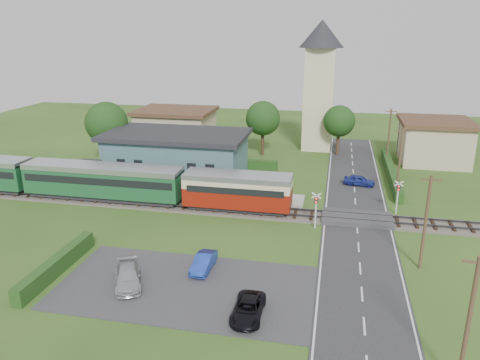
% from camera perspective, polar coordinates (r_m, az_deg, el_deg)
% --- Properties ---
extents(ground, '(120.00, 120.00, 0.00)m').
position_cam_1_polar(ground, '(42.26, 0.41, -4.95)').
color(ground, '#2D4C19').
extents(railway_track, '(76.00, 3.20, 0.49)m').
position_cam_1_polar(railway_track, '(44.03, 0.93, -3.82)').
color(railway_track, '#4C443D').
rests_on(railway_track, ground).
extents(road, '(6.00, 70.00, 0.05)m').
position_cam_1_polar(road, '(41.61, 14.11, -5.87)').
color(road, '#28282B').
rests_on(road, ground).
extents(car_park, '(17.00, 9.00, 0.08)m').
position_cam_1_polar(car_park, '(32.22, -6.63, -12.82)').
color(car_park, '#333335').
rests_on(car_park, ground).
extents(crossing_deck, '(6.20, 3.40, 0.45)m').
position_cam_1_polar(crossing_deck, '(43.37, 14.05, -4.58)').
color(crossing_deck, '#333335').
rests_on(crossing_deck, ground).
extents(platform, '(30.00, 3.00, 0.45)m').
position_cam_1_polar(platform, '(49.55, -9.79, -1.41)').
color(platform, gray).
rests_on(platform, ground).
extents(equipment_hut, '(2.30, 2.30, 2.55)m').
position_cam_1_polar(equipment_hut, '(52.49, -18.04, 0.80)').
color(equipment_hut, beige).
rests_on(equipment_hut, platform).
extents(station_building, '(16.00, 9.00, 5.30)m').
position_cam_1_polar(station_building, '(54.01, -7.71, 3.06)').
color(station_building, '#3B6368').
rests_on(station_building, ground).
extents(train, '(43.20, 2.90, 3.40)m').
position_cam_1_polar(train, '(49.61, -19.60, 0.18)').
color(train, '#232328').
rests_on(train, ground).
extents(church_tower, '(6.00, 6.00, 17.60)m').
position_cam_1_polar(church_tower, '(66.49, 9.70, 12.37)').
color(church_tower, beige).
rests_on(church_tower, ground).
extents(house_west, '(10.80, 8.80, 5.50)m').
position_cam_1_polar(house_west, '(68.47, -7.81, 6.32)').
color(house_west, tan).
rests_on(house_west, ground).
extents(house_east, '(8.80, 8.80, 5.50)m').
position_cam_1_polar(house_east, '(64.81, 22.57, 4.44)').
color(house_east, tan).
rests_on(house_east, ground).
extents(hedge_carpark, '(0.80, 9.00, 1.20)m').
position_cam_1_polar(hedge_carpark, '(35.85, -21.46, -9.66)').
color(hedge_carpark, '#193814').
rests_on(hedge_carpark, ground).
extents(hedge_roadside, '(0.80, 18.00, 1.20)m').
position_cam_1_polar(hedge_roadside, '(56.80, 17.93, 0.88)').
color(hedge_roadside, '#193814').
rests_on(hedge_roadside, ground).
extents(hedge_station, '(22.00, 0.80, 1.30)m').
position_cam_1_polar(hedge_station, '(58.66, -6.18, 2.25)').
color(hedge_station, '#193814').
rests_on(hedge_station, ground).
extents(tree_a, '(5.20, 5.20, 8.00)m').
position_cam_1_polar(tree_a, '(60.07, -15.96, 6.68)').
color(tree_a, '#332316').
rests_on(tree_a, ground).
extents(tree_b, '(4.60, 4.60, 7.34)m').
position_cam_1_polar(tree_b, '(62.95, 2.81, 7.50)').
color(tree_b, '#332316').
rests_on(tree_b, ground).
extents(tree_c, '(4.20, 4.20, 6.78)m').
position_cam_1_polar(tree_c, '(64.24, 12.00, 7.02)').
color(tree_c, '#332316').
rests_on(tree_c, ground).
extents(utility_pole_a, '(1.40, 0.22, 7.00)m').
position_cam_1_polar(utility_pole_a, '(24.77, 26.10, -15.34)').
color(utility_pole_a, '#473321').
rests_on(utility_pole_a, ground).
extents(utility_pole_b, '(1.40, 0.22, 7.00)m').
position_cam_1_polar(utility_pole_b, '(35.23, 21.68, -4.75)').
color(utility_pole_b, '#473321').
rests_on(utility_pole_b, ground).
extents(utility_pole_c, '(1.40, 0.22, 7.00)m').
position_cam_1_polar(utility_pole_c, '(50.25, 18.88, 2.20)').
color(utility_pole_c, '#473321').
rests_on(utility_pole_c, ground).
extents(utility_pole_d, '(1.40, 0.22, 7.00)m').
position_cam_1_polar(utility_pole_d, '(61.84, 17.69, 5.17)').
color(utility_pole_d, '#473321').
rests_on(utility_pole_d, ground).
extents(crossing_signal_near, '(0.84, 0.28, 3.28)m').
position_cam_1_polar(crossing_signal_near, '(40.39, 9.25, -3.04)').
color(crossing_signal_near, silver).
rests_on(crossing_signal_near, ground).
extents(crossing_signal_far, '(0.84, 0.28, 3.28)m').
position_cam_1_polar(crossing_signal_far, '(45.27, 18.70, -1.44)').
color(crossing_signal_far, silver).
rests_on(crossing_signal_far, ground).
extents(streetlamp_west, '(0.30, 0.30, 5.15)m').
position_cam_1_polar(streetlamp_west, '(66.65, -14.97, 5.77)').
color(streetlamp_west, '#3F3F47').
rests_on(streetlamp_west, ground).
extents(streetlamp_east, '(0.30, 0.30, 5.15)m').
position_cam_1_polar(streetlamp_east, '(67.03, 18.80, 5.49)').
color(streetlamp_east, '#3F3F47').
rests_on(streetlamp_east, ground).
extents(car_on_road, '(3.48, 1.80, 1.13)m').
position_cam_1_polar(car_on_road, '(52.83, 14.34, -0.04)').
color(car_on_road, navy).
rests_on(car_on_road, road).
extents(car_park_blue, '(1.25, 3.38, 1.10)m').
position_cam_1_polar(car_park_blue, '(33.86, -4.45, -9.97)').
color(car_park_blue, '#1B3AA5').
rests_on(car_park_blue, car_park).
extents(car_park_silver, '(3.24, 4.37, 1.18)m').
position_cam_1_polar(car_park_silver, '(32.79, -13.52, -11.39)').
color(car_park_silver, '#AAADB1').
rests_on(car_park_silver, car_park).
extents(car_park_dark, '(1.77, 3.76, 1.04)m').
position_cam_1_polar(car_park_dark, '(28.83, 0.99, -15.44)').
color(car_park_dark, black).
rests_on(car_park_dark, car_park).
extents(pedestrian_near, '(0.56, 0.39, 1.49)m').
position_cam_1_polar(pedestrian_near, '(47.03, 0.64, -0.96)').
color(pedestrian_near, gray).
rests_on(pedestrian_near, platform).
extents(pedestrian_far, '(0.75, 0.89, 1.66)m').
position_cam_1_polar(pedestrian_far, '(51.48, -15.34, 0.17)').
color(pedestrian_far, gray).
rests_on(pedestrian_far, platform).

